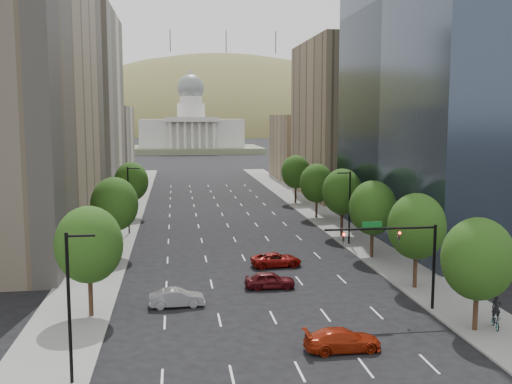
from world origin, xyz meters
name	(u,v)px	position (x,y,z in m)	size (l,w,h in m)	color
sidewalk_left	(110,242)	(-15.50, 60.00, 0.07)	(6.00, 200.00, 0.15)	slate
sidewalk_right	(353,236)	(15.50, 60.00, 0.07)	(6.00, 200.00, 0.15)	slate
midrise_cream_left	(80,106)	(-25.00, 103.00, 17.50)	(14.00, 30.00, 35.00)	beige
filler_left	(102,144)	(-25.00, 136.00, 9.00)	(14.00, 26.00, 18.00)	beige
parking_tan_right	(341,119)	(25.00, 100.00, 15.00)	(14.00, 30.00, 30.00)	#8C7759
filler_right	(304,147)	(25.00, 133.00, 8.00)	(14.00, 26.00, 16.00)	#8C7759
tree_right_0	(478,259)	(14.00, 25.00, 5.39)	(5.20, 5.20, 8.39)	#382316
tree_right_1	(417,226)	(14.00, 36.00, 5.75)	(5.20, 5.20, 8.75)	#382316
tree_right_2	(373,208)	(14.00, 48.00, 5.60)	(5.20, 5.20, 8.61)	#382316
tree_right_3	(342,192)	(14.00, 60.00, 5.89)	(5.20, 5.20, 8.89)	#382316
tree_right_4	(317,183)	(14.00, 74.00, 5.46)	(5.20, 5.20, 8.46)	#382316
tree_right_5	(296,172)	(14.00, 90.00, 5.75)	(5.20, 5.20, 8.75)	#382316
tree_left_0	(89,245)	(-14.00, 32.00, 5.75)	(5.20, 5.20, 8.75)	#382316
tree_left_1	(114,204)	(-14.00, 52.00, 5.96)	(5.20, 5.20, 8.97)	#382316
tree_left_2	(131,182)	(-14.00, 78.00, 5.68)	(5.20, 5.20, 8.68)	#382316
streetlight_rn	(349,205)	(13.44, 55.00, 4.84)	(1.70, 0.20, 9.00)	black
streetlight_ls	(70,304)	(-13.44, 20.00, 4.84)	(1.70, 0.20, 9.00)	black
streetlight_ln	(129,198)	(-13.44, 65.00, 4.84)	(1.70, 0.20, 9.00)	black
traffic_signal	(405,248)	(10.53, 30.00, 5.17)	(9.12, 0.40, 7.38)	black
capitol	(191,133)	(0.00, 249.71, 8.58)	(60.00, 40.00, 35.20)	#596647
foothills	(216,169)	(34.67, 599.39, -37.78)	(720.00, 413.00, 263.00)	olive
car_red_near	(342,340)	(3.50, 22.86, 0.75)	(2.10, 5.17, 1.50)	#99220B
car_maroon	(270,280)	(1.00, 37.89, 0.78)	(1.83, 4.56, 1.55)	#450B0F
car_silver	(177,298)	(-7.39, 33.72, 0.75)	(1.58, 4.53, 1.49)	#95969A
car_red_far	(276,260)	(2.94, 45.68, 0.73)	(2.42, 5.25, 1.46)	maroon
cyclist	(496,317)	(15.63, 25.04, 0.98)	(1.11, 1.96, 2.46)	black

